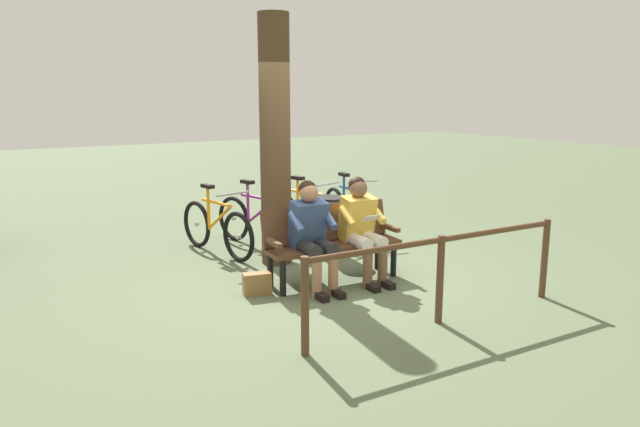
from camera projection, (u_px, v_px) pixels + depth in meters
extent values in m
plane|color=#566647|center=(326.00, 281.00, 6.74)|extent=(40.00, 40.00, 0.00)
cube|color=#51331E|center=(334.00, 246.00, 6.66)|extent=(1.62, 0.53, 0.05)
cube|color=#51331E|center=(326.00, 223.00, 6.78)|extent=(1.61, 0.23, 0.42)
cube|color=#51331E|center=(389.00, 227.00, 6.98)|extent=(0.08, 0.40, 0.05)
cube|color=#51331E|center=(272.00, 242.00, 6.28)|extent=(0.08, 0.40, 0.05)
cylinder|color=black|center=(394.00, 260.00, 6.89)|extent=(0.07, 0.07, 0.40)
cylinder|color=black|center=(283.00, 278.00, 6.23)|extent=(0.07, 0.07, 0.40)
cylinder|color=black|center=(378.00, 253.00, 7.18)|extent=(0.07, 0.07, 0.40)
cylinder|color=black|center=(270.00, 270.00, 6.52)|extent=(0.07, 0.07, 0.40)
cube|color=gold|center=(357.00, 218.00, 6.77)|extent=(0.40, 0.33, 0.55)
sphere|color=brown|center=(358.00, 189.00, 6.68)|extent=(0.21, 0.21, 0.21)
sphere|color=black|center=(357.00, 185.00, 6.70)|extent=(0.20, 0.20, 0.20)
cylinder|color=white|center=(373.00, 239.00, 6.69)|extent=(0.17, 0.41, 0.15)
cylinder|color=brown|center=(383.00, 266.00, 6.57)|extent=(0.11, 0.11, 0.45)
cube|color=black|center=(387.00, 285.00, 6.52)|extent=(0.10, 0.22, 0.07)
cylinder|color=gold|center=(377.00, 213.00, 6.74)|extent=(0.11, 0.31, 0.23)
cylinder|color=white|center=(358.00, 241.00, 6.59)|extent=(0.17, 0.41, 0.15)
cylinder|color=brown|center=(368.00, 268.00, 6.47)|extent=(0.11, 0.11, 0.45)
cube|color=black|center=(372.00, 287.00, 6.43)|extent=(0.10, 0.22, 0.07)
cylinder|color=gold|center=(348.00, 217.00, 6.56)|extent=(0.11, 0.31, 0.23)
cube|color=silver|center=(371.00, 218.00, 6.50)|extent=(0.21, 0.13, 0.09)
cube|color=#334772|center=(308.00, 224.00, 6.47)|extent=(0.40, 0.33, 0.55)
sphere|color=#A87554|center=(309.00, 193.00, 6.38)|extent=(0.21, 0.21, 0.21)
sphere|color=black|center=(307.00, 189.00, 6.40)|extent=(0.20, 0.20, 0.20)
cylinder|color=#262628|center=(324.00, 246.00, 6.39)|extent=(0.17, 0.41, 0.15)
cylinder|color=#A87554|center=(333.00, 274.00, 6.27)|extent=(0.11, 0.11, 0.45)
cube|color=black|center=(338.00, 294.00, 6.22)|extent=(0.10, 0.22, 0.07)
cylinder|color=#334772|center=(329.00, 219.00, 6.45)|extent=(0.11, 0.31, 0.23)
cylinder|color=#262628|center=(308.00, 248.00, 6.30)|extent=(0.17, 0.41, 0.15)
cylinder|color=#A87554|center=(317.00, 277.00, 6.18)|extent=(0.11, 0.11, 0.45)
cube|color=black|center=(321.00, 297.00, 6.13)|extent=(0.10, 0.22, 0.07)
cylinder|color=#334772|center=(296.00, 222.00, 6.26)|extent=(0.11, 0.31, 0.23)
cube|color=olive|center=(257.00, 284.00, 6.28)|extent=(0.32, 0.20, 0.24)
cylinder|color=#4C3823|center=(275.00, 142.00, 7.20)|extent=(0.38, 0.38, 3.08)
cylinder|color=slate|center=(330.00, 228.00, 7.75)|extent=(0.39, 0.39, 0.77)
cylinder|color=black|center=(330.00, 198.00, 7.67)|extent=(0.41, 0.41, 0.03)
torus|color=black|center=(366.00, 220.00, 8.49)|extent=(0.13, 0.66, 0.66)
cylinder|color=silver|center=(366.00, 220.00, 8.49)|extent=(0.06, 0.06, 0.06)
torus|color=black|center=(334.00, 208.00, 9.39)|extent=(0.13, 0.66, 0.66)
cylinder|color=silver|center=(334.00, 208.00, 9.39)|extent=(0.06, 0.06, 0.06)
cylinder|color=#1E519E|center=(350.00, 189.00, 8.86)|extent=(0.10, 0.63, 0.04)
cylinder|color=#1E519E|center=(352.00, 203.00, 8.83)|extent=(0.10, 0.60, 0.43)
cylinder|color=#1E519E|center=(344.00, 192.00, 9.04)|extent=(0.04, 0.04, 0.55)
cube|color=black|center=(344.00, 174.00, 8.99)|extent=(0.11, 0.23, 0.05)
cylinder|color=#B2B2B7|center=(363.00, 181.00, 8.47)|extent=(0.48, 0.08, 0.03)
torus|color=black|center=(333.00, 223.00, 8.29)|extent=(0.26, 0.65, 0.66)
cylinder|color=silver|center=(333.00, 223.00, 8.29)|extent=(0.07, 0.07, 0.06)
torus|color=black|center=(282.00, 213.00, 8.94)|extent=(0.26, 0.65, 0.66)
cylinder|color=silver|center=(282.00, 213.00, 8.94)|extent=(0.07, 0.07, 0.06)
cylinder|color=orange|center=(307.00, 193.00, 8.54)|extent=(0.23, 0.62, 0.04)
cylinder|color=orange|center=(311.00, 207.00, 8.53)|extent=(0.22, 0.58, 0.43)
cylinder|color=orange|center=(298.00, 196.00, 8.67)|extent=(0.04, 0.04, 0.55)
cube|color=black|center=(298.00, 178.00, 8.62)|extent=(0.15, 0.24, 0.05)
cylinder|color=#B2B2B7|center=(328.00, 184.00, 8.24)|extent=(0.47, 0.17, 0.03)
torus|color=black|center=(282.00, 229.00, 7.89)|extent=(0.24, 0.65, 0.66)
cylinder|color=silver|center=(282.00, 229.00, 7.89)|extent=(0.06, 0.07, 0.06)
torus|color=black|center=(234.00, 219.00, 8.56)|extent=(0.24, 0.65, 0.66)
cylinder|color=silver|center=(234.00, 219.00, 8.56)|extent=(0.06, 0.07, 0.06)
cylinder|color=#8C268C|center=(256.00, 197.00, 8.15)|extent=(0.22, 0.62, 0.04)
cylinder|color=#8C268C|center=(260.00, 212.00, 8.14)|extent=(0.21, 0.58, 0.43)
cylinder|color=#8C268C|center=(248.00, 201.00, 8.29)|extent=(0.04, 0.04, 0.55)
cube|color=black|center=(247.00, 182.00, 8.23)|extent=(0.15, 0.24, 0.05)
cylinder|color=#B2B2B7|center=(276.00, 188.00, 7.85)|extent=(0.47, 0.17, 0.03)
torus|color=black|center=(238.00, 237.00, 7.47)|extent=(0.19, 0.66, 0.66)
cylinder|color=silver|center=(238.00, 237.00, 7.47)|extent=(0.06, 0.07, 0.06)
torus|color=black|center=(197.00, 224.00, 8.20)|extent=(0.19, 0.66, 0.66)
cylinder|color=silver|center=(197.00, 224.00, 8.20)|extent=(0.06, 0.07, 0.06)
cylinder|color=orange|center=(216.00, 202.00, 7.76)|extent=(0.16, 0.63, 0.04)
cylinder|color=orange|center=(219.00, 218.00, 7.74)|extent=(0.15, 0.59, 0.43)
cylinder|color=orange|center=(208.00, 206.00, 7.91)|extent=(0.04, 0.04, 0.55)
cube|color=black|center=(208.00, 186.00, 7.85)|extent=(0.13, 0.23, 0.05)
cylinder|color=#B2B2B7|center=(233.00, 194.00, 7.43)|extent=(0.48, 0.12, 0.03)
cylinder|color=#51331E|center=(545.00, 259.00, 6.14)|extent=(0.07, 0.07, 0.85)
cylinder|color=#51331E|center=(440.00, 280.00, 5.45)|extent=(0.07, 0.07, 0.85)
cylinder|color=#51331E|center=(305.00, 307.00, 4.76)|extent=(0.07, 0.07, 0.85)
cylinder|color=#51331E|center=(442.00, 240.00, 5.37)|extent=(2.87, 0.15, 0.06)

